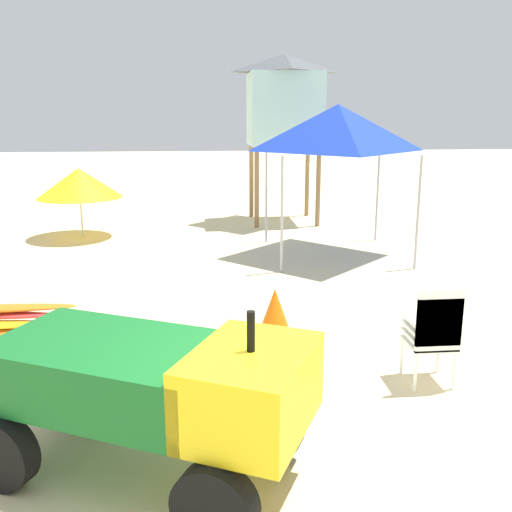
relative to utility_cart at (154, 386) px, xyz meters
The scene contains 8 objects.
ground 1.41m from the utility_cart, 16.54° to the right, with size 80.00×80.00×0.00m, color beige.
utility_cart is the anchor object (origin of this frame).
stacked_plastic_chairs 3.10m from the utility_cart, 25.56° to the left, with size 0.48×0.48×1.11m.
popup_canopy 8.06m from the utility_cart, 66.98° to the left, with size 2.56×2.56×3.00m.
lifeguard_tower 11.58m from the utility_cart, 76.96° to the left, with size 1.98×1.98×4.27m.
beach_umbrella_mid 9.76m from the utility_cart, 104.18° to the left, with size 1.93×1.93×1.61m.
traffic_cone_near 3.48m from the utility_cart, 66.94° to the left, with size 0.40×0.40×0.57m, color orange.
traffic_cone_far 2.47m from the utility_cart, 98.24° to the left, with size 0.34×0.34×0.48m, color orange.
Camera 1 is at (-0.72, -3.86, 2.86)m, focal length 40.85 mm.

